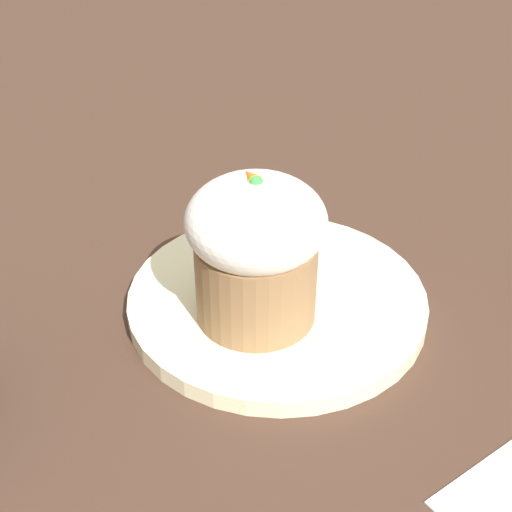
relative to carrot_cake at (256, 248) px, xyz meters
name	(u,v)px	position (x,y,z in m)	size (l,w,h in m)	color
ground_plane	(277,307)	(0.02, -0.02, -0.07)	(4.00, 4.00, 0.00)	#3D281E
dessert_plate	(277,300)	(0.02, -0.02, -0.06)	(0.22, 0.22, 0.01)	beige
carrot_cake	(256,248)	(0.00, 0.00, 0.00)	(0.09, 0.09, 0.11)	olive
spoon	(290,289)	(0.01, -0.03, -0.05)	(0.07, 0.12, 0.01)	silver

